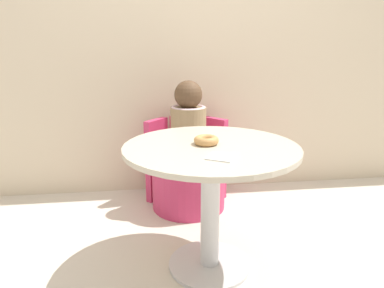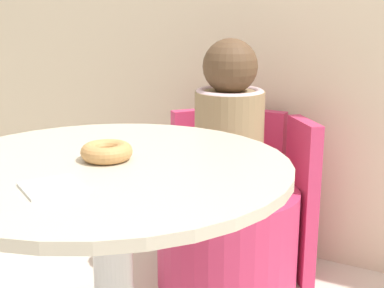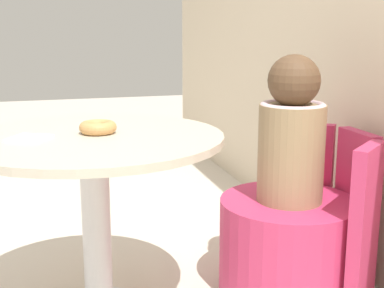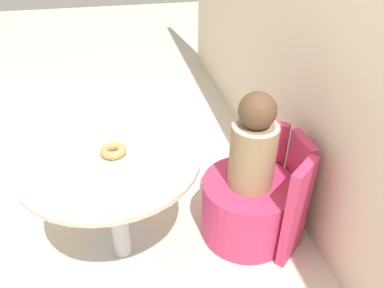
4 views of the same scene
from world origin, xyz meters
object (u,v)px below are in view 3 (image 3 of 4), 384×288
tub_chair (287,246)px  child_figure (292,134)px  donut (98,127)px  round_table (95,182)px

tub_chair → child_figure: child_figure is taller
tub_chair → donut: donut is taller
child_figure → donut: (0.00, -0.71, 0.06)m
tub_chair → child_figure: bearing=0.0°
round_table → child_figure: (-0.03, 0.73, 0.12)m
round_table → tub_chair: bearing=92.0°
child_figure → donut: child_figure is taller
tub_chair → donut: 0.88m
round_table → child_figure: size_ratio=1.57×
round_table → donut: size_ratio=6.97×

